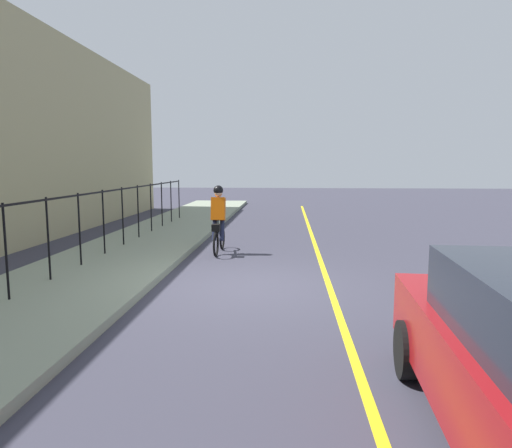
# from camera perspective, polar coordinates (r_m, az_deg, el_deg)

# --- Properties ---
(ground_plane) EXTENTS (80.00, 80.00, 0.00)m
(ground_plane) POSITION_cam_1_polar(r_m,az_deg,el_deg) (9.02, -1.10, -7.75)
(ground_plane) COLOR #363542
(lane_line_centre) EXTENTS (36.00, 0.12, 0.01)m
(lane_line_centre) POSITION_cam_1_polar(r_m,az_deg,el_deg) (9.03, 9.17, -7.82)
(lane_line_centre) COLOR yellow
(lane_line_centre) RESTS_ON ground
(sidewalk) EXTENTS (40.00, 3.20, 0.15)m
(sidewalk) POSITION_cam_1_polar(r_m,az_deg,el_deg) (9.89, -21.25, -6.46)
(sidewalk) COLOR gray
(sidewalk) RESTS_ON ground
(iron_fence) EXTENTS (18.63, 0.04, 1.60)m
(iron_fence) POSITION_cam_1_polar(r_m,az_deg,el_deg) (10.76, -21.22, 1.12)
(iron_fence) COLOR black
(iron_fence) RESTS_ON sidewalk
(cyclist_lead) EXTENTS (1.71, 0.36, 1.83)m
(cyclist_lead) POSITION_cam_1_polar(r_m,az_deg,el_deg) (12.21, -4.70, 0.53)
(cyclist_lead) COLOR black
(cyclist_lead) RESTS_ON ground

